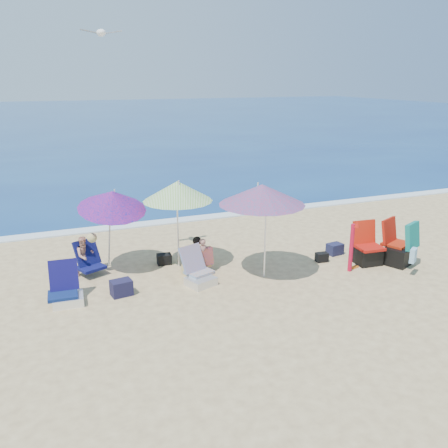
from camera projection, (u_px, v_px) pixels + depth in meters
name	position (u px, v px, depth m)	size (l,w,h in m)	color
ground	(255.00, 286.00, 9.90)	(120.00, 120.00, 0.00)	#D8BC84
sea	(72.00, 119.00, 49.88)	(120.00, 80.00, 0.12)	navy
foam	(183.00, 220.00, 14.42)	(120.00, 0.50, 0.04)	white
umbrella_turquoise	(262.00, 194.00, 9.88)	(2.23, 2.23, 2.08)	white
umbrella_striped	(178.00, 191.00, 10.36)	(1.92, 1.92, 2.04)	white
umbrella_blue	(112.00, 200.00, 10.18)	(1.75, 1.79, 2.00)	silver
furled_umbrella	(352.00, 243.00, 10.46)	(0.16, 0.28, 1.21)	red
chair_navy	(66.00, 293.00, 9.13)	(0.67, 0.73, 0.78)	#0E1E4E
chair_rainbow	(198.00, 274.00, 10.02)	(0.73, 0.91, 0.75)	#ED8253
camp_chair_left	(367.00, 251.00, 11.03)	(0.62, 0.65, 0.99)	#AD140C
camp_chair_right	(400.00, 249.00, 10.92)	(0.81, 1.28, 1.08)	#AD230C
person_center	(201.00, 256.00, 10.49)	(0.57, 0.46, 0.80)	#AD7367
person_left	(86.00, 255.00, 10.39)	(0.69, 0.76, 0.96)	tan
bag_navy_a	(121.00, 288.00, 9.46)	(0.44, 0.35, 0.31)	#1A1835
bag_black_a	(164.00, 259.00, 11.05)	(0.34, 0.26, 0.24)	black
bag_tan	(189.00, 269.00, 10.47)	(0.32, 0.27, 0.23)	tan
bag_navy_b	(335.00, 249.00, 11.65)	(0.40, 0.32, 0.27)	#1B1D3C
bag_black_b	(322.00, 257.00, 11.20)	(0.29, 0.22, 0.21)	black
orange_item	(354.00, 267.00, 10.85)	(0.23, 0.15, 0.03)	orange
seagull	(101.00, 33.00, 9.38)	(0.83, 0.38, 0.14)	white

